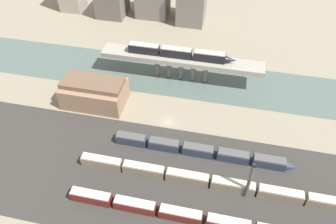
# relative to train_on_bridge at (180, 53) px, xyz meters

# --- Properties ---
(ground_plane) EXTENTS (400.00, 400.00, 0.00)m
(ground_plane) POSITION_rel_train_on_bridge_xyz_m (0.63, -25.58, -11.99)
(ground_plane) COLOR gray
(railbed_yard) EXTENTS (280.00, 42.00, 0.01)m
(railbed_yard) POSITION_rel_train_on_bridge_xyz_m (0.63, -49.58, -11.99)
(railbed_yard) COLOR #33302D
(railbed_yard) RESTS_ON ground
(river_water) EXTENTS (320.00, 24.62, 0.01)m
(river_water) POSITION_rel_train_on_bridge_xyz_m (0.63, 0.00, -11.99)
(river_water) COLOR #4C5B56
(river_water) RESTS_ON ground
(bridge) EXTENTS (63.78, 7.62, 10.13)m
(bridge) POSITION_rel_train_on_bridge_xyz_m (0.63, -0.00, -3.61)
(bridge) COLOR gray
(bridge) RESTS_ON ground
(train_on_bridge) EXTENTS (42.01, 3.00, 3.82)m
(train_on_bridge) POSITION_rel_train_on_bridge_xyz_m (0.00, 0.00, 0.00)
(train_on_bridge) COLOR black
(train_on_bridge) RESTS_ON bridge
(train_yard_near) EXTENTS (80.53, 2.82, 3.66)m
(train_yard_near) POSITION_rel_train_on_bridge_xyz_m (19.77, -60.74, -10.20)
(train_yard_near) COLOR #5B1E19
(train_yard_near) RESTS_ON ground
(train_yard_mid) EXTENTS (84.47, 2.73, 3.80)m
(train_yard_mid) POSITION_rel_train_on_bridge_xyz_m (19.75, -48.65, -10.13)
(train_yard_mid) COLOR gray
(train_yard_mid) RESTS_ON ground
(train_yard_far) EXTENTS (58.00, 3.13, 3.53)m
(train_yard_far) POSITION_rel_train_on_bridge_xyz_m (14.63, -37.62, -10.27)
(train_yard_far) COLOR #2D384C
(train_yard_far) RESTS_ON ground
(warehouse_building) EXTENTS (22.66, 13.56, 10.22)m
(warehouse_building) POSITION_rel_train_on_bridge_xyz_m (-27.91, -21.18, -7.13)
(warehouse_building) COLOR #937056
(warehouse_building) RESTS_ON ground
(signal_tower) EXTENTS (1.01, 1.01, 15.08)m
(signal_tower) POSITION_rel_train_on_bridge_xyz_m (28.94, -49.94, -4.63)
(signal_tower) COLOR #4C4C51
(signal_tower) RESTS_ON ground
(city_block_left) EXTENTS (14.04, 15.04, 14.89)m
(city_block_left) POSITION_rel_train_on_bridge_xyz_m (-44.04, 45.50, -4.55)
(city_block_left) COLOR #605B56
(city_block_left) RESTS_ON ground
(city_block_right) EXTENTS (13.43, 14.96, 20.76)m
(city_block_right) POSITION_rel_train_on_bridge_xyz_m (-2.83, 46.84, -1.62)
(city_block_right) COLOR slate
(city_block_right) RESTS_ON ground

